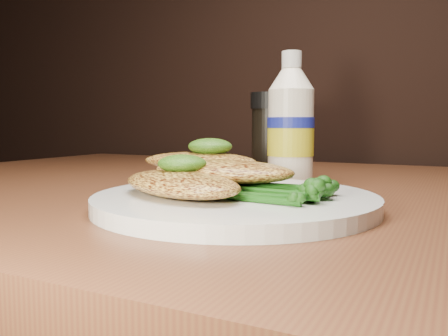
% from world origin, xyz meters
% --- Properties ---
extents(plate, '(0.27, 0.27, 0.01)m').
position_xyz_m(plate, '(0.07, 0.88, 0.76)').
color(plate, white).
rests_on(plate, dining_table).
extents(chicken_front, '(0.17, 0.13, 0.02)m').
position_xyz_m(chicken_front, '(0.03, 0.85, 0.78)').
color(chicken_front, gold).
rests_on(chicken_front, plate).
extents(chicken_mid, '(0.15, 0.08, 0.02)m').
position_xyz_m(chicken_mid, '(0.05, 0.89, 0.78)').
color(chicken_mid, gold).
rests_on(chicken_mid, plate).
extents(chicken_back, '(0.14, 0.08, 0.02)m').
position_xyz_m(chicken_back, '(0.01, 0.92, 0.79)').
color(chicken_back, gold).
rests_on(chicken_back, plate).
extents(pesto_front, '(0.06, 0.05, 0.02)m').
position_xyz_m(pesto_front, '(0.02, 0.86, 0.79)').
color(pesto_front, '#113608').
rests_on(pesto_front, chicken_front).
extents(pesto_back, '(0.05, 0.05, 0.02)m').
position_xyz_m(pesto_back, '(0.02, 0.92, 0.81)').
color(pesto_back, '#113608').
rests_on(pesto_back, chicken_back).
extents(broccolini_bundle, '(0.16, 0.14, 0.02)m').
position_xyz_m(broccolini_bundle, '(0.11, 0.88, 0.77)').
color(broccolini_bundle, '#164A10').
rests_on(broccolini_bundle, plate).
extents(mayo_bottle, '(0.07, 0.07, 0.18)m').
position_xyz_m(mayo_bottle, '(0.06, 1.08, 0.84)').
color(mayo_bottle, white).
rests_on(mayo_bottle, dining_table).
extents(pepper_grinder, '(0.07, 0.07, 0.13)m').
position_xyz_m(pepper_grinder, '(0.00, 1.14, 0.81)').
color(pepper_grinder, black).
rests_on(pepper_grinder, dining_table).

